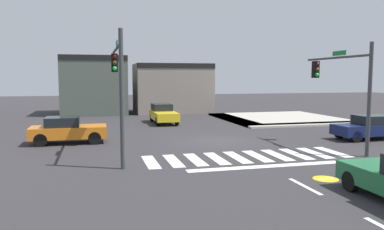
# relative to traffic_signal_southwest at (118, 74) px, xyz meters

# --- Properties ---
(ground_plane) EXTENTS (120.00, 120.00, 0.00)m
(ground_plane) POSITION_rel_traffic_signal_southwest_xyz_m (5.79, 3.22, -3.83)
(ground_plane) COLOR #302D30
(crosswalk_near) EXTENTS (9.59, 2.68, 0.01)m
(crosswalk_near) POSITION_rel_traffic_signal_southwest_xyz_m (5.79, -1.28, -3.82)
(crosswalk_near) COLOR silver
(crosswalk_near) RESTS_ON ground_plane
(bike_detector_marking) EXTENTS (0.92, 0.92, 0.01)m
(bike_detector_marking) POSITION_rel_traffic_signal_southwest_xyz_m (7.03, -5.63, -3.82)
(bike_detector_marking) COLOR yellow
(bike_detector_marking) RESTS_ON ground_plane
(curb_corner_northeast) EXTENTS (10.00, 10.60, 0.15)m
(curb_corner_northeast) POSITION_rel_traffic_signal_southwest_xyz_m (14.28, 12.64, -3.75)
(curb_corner_northeast) COLOR #B2AA9E
(curb_corner_northeast) RESTS_ON ground_plane
(storefront_row) EXTENTS (14.99, 6.66, 5.78)m
(storefront_row) POSITION_rel_traffic_signal_southwest_xyz_m (2.68, 22.22, -1.08)
(storefront_row) COLOR #4C564C
(storefront_row) RESTS_ON ground_plane
(traffic_signal_southwest) EXTENTS (0.32, 5.85, 5.59)m
(traffic_signal_southwest) POSITION_rel_traffic_signal_southwest_xyz_m (0.00, 0.00, 0.00)
(traffic_signal_southwest) COLOR #383A3D
(traffic_signal_southwest) RESTS_ON ground_plane
(traffic_signal_southeast) EXTENTS (0.32, 5.35, 5.29)m
(traffic_signal_southeast) POSITION_rel_traffic_signal_southwest_xyz_m (11.21, -0.56, -0.23)
(traffic_signal_southeast) COLOR #383A3D
(traffic_signal_southeast) RESTS_ON ground_plane
(car_orange) EXTENTS (4.11, 1.81, 1.49)m
(car_orange) POSITION_rel_traffic_signal_southwest_xyz_m (-2.57, 4.64, -3.08)
(car_orange) COLOR orange
(car_orange) RESTS_ON ground_plane
(car_yellow) EXTENTS (1.72, 4.49, 1.53)m
(car_yellow) POSITION_rel_traffic_signal_southwest_xyz_m (4.29, 12.68, -3.06)
(car_yellow) COLOR gold
(car_yellow) RESTS_ON ground_plane
(car_navy) EXTENTS (4.12, 1.73, 1.44)m
(car_navy) POSITION_rel_traffic_signal_southwest_xyz_m (14.78, 1.57, -3.09)
(car_navy) COLOR #141E4C
(car_navy) RESTS_ON ground_plane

